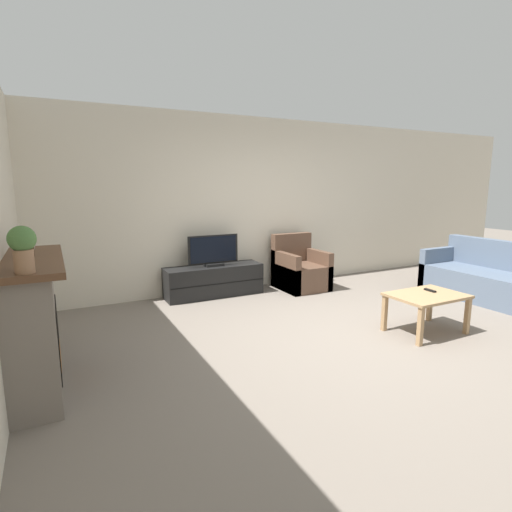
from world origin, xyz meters
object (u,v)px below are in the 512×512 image
Objects in this scene: mantel_vase_left at (25,252)px; coffee_table at (427,300)px; potted_plant at (22,246)px; remote at (430,290)px; couch at (512,285)px; mantel_clock at (29,246)px; tv at (213,252)px; tv_stand at (214,281)px; fireplace at (33,322)px; armchair at (300,271)px.

coffee_table is at bearing -2.87° from mantel_vase_left.
potted_plant is 2.07× the size of remote.
couch is at bearing 5.36° from coffee_table.
potted_plant is at bearing -90.06° from mantel_clock.
tv reaches higher than remote.
tv is (2.29, 1.75, -0.49)m from mantel_clock.
tv_stand is (2.29, 1.75, -0.93)m from mantel_clock.
potted_plant reaches higher than tv_stand.
fireplace is 0.78m from mantel_vase_left.
couch reaches higher than coffee_table.
fireplace is at bearing 175.68° from couch.
armchair is at bearing 24.37° from fireplace.
couch reaches higher than tv_stand.
mantel_vase_left reaches higher than coffee_table.
fireplace is at bearing -97.01° from mantel_clock.
potted_plant is (0.02, -0.60, 0.71)m from fireplace.
tv_stand is 3.00m from remote.
remote is (4.01, -0.69, -0.70)m from mantel_clock.
tv_stand is 0.44m from tv.
couch is (1.80, 0.11, -0.17)m from remote.
armchair is at bearing 22.62° from mantel_clock.
couch is at bearing -33.59° from tv_stand.
potted_plant is at bearing -88.41° from fireplace.
tv is at bearing 171.36° from armchair.
mantel_clock is at bearing 89.92° from mantel_vase_left.
mantel_clock is at bearing -142.58° from tv.
coffee_table is at bearing -148.05° from remote.
tv is (2.29, 2.32, -0.53)m from mantel_vase_left.
mantel_vase_left is 0.10× the size of couch.
mantel_clock reaches higher than tv_stand.
fireplace is 0.94m from potted_plant.
mantel_vase_left is 0.32× the size of tv.
mantel_vase_left is 1.64× the size of mantel_clock.
mantel_clock is (0.00, 0.57, -0.04)m from mantel_vase_left.
tv is at bearing 146.43° from couch.
armchair is at bearing -8.72° from tv_stand.
mantel_clock is 0.48× the size of potted_plant.
tv_stand is 1.42m from armchair.
mantel_clock is at bearing -142.55° from tv_stand.
potted_plant reaches higher than armchair.
fireplace is 1.72× the size of coffee_table.
remote is (4.01, 0.06, -0.81)m from potted_plant.
fireplace is 3.94m from coffee_table.
tv is 2.99m from remote.
armchair is at bearing 29.72° from mantel_vase_left.
armchair is at bearing 101.85° from remote.
mantel_vase_left is at bearing -134.59° from tv_stand.
tv_stand reaches higher than coffee_table.
tv is (2.31, 1.89, 0.12)m from fireplace.
potted_plant is (-0.00, -0.75, 0.11)m from mantel_clock.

